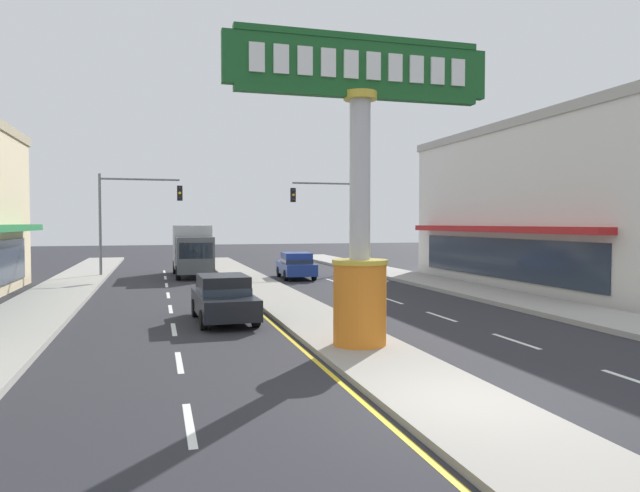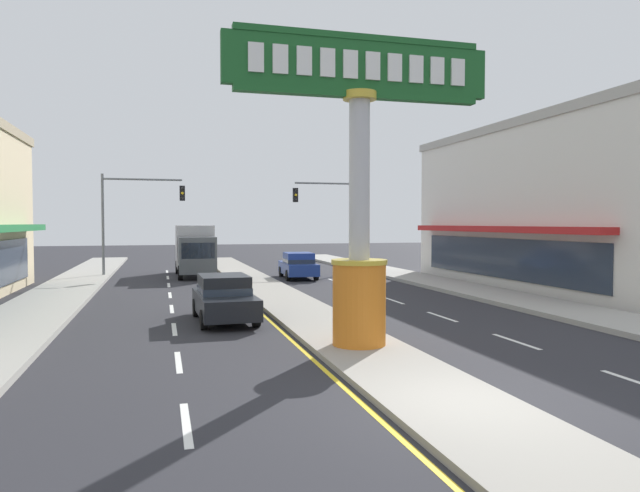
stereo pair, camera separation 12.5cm
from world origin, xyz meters
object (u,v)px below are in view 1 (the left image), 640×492
district_sign (360,200)px  traffic_light_left_side (131,207)px  traffic_light_right_side (334,208)px  box_truck_far_right_lane (192,248)px  storefront_right (570,206)px  sedan_near_left_lane (224,298)px  sedan_near_right_lane (296,265)px

district_sign → traffic_light_left_side: size_ratio=1.27×
traffic_light_right_side → box_truck_far_right_lane: 9.70m
district_sign → storefront_right: storefront_right is taller
storefront_right → box_truck_far_right_lane: bearing=149.7°
box_truck_far_right_lane → sedan_near_left_lane: 17.48m
sedan_near_right_lane → box_truck_far_right_lane: bearing=148.3°
box_truck_far_right_lane → sedan_near_right_lane: bearing=-31.7°
sedan_near_right_lane → box_truck_far_right_lane: size_ratio=0.64×
storefront_right → traffic_light_right_side: 14.82m
traffic_light_left_side → traffic_light_right_side: (12.94, 0.50, 0.00)m
district_sign → traffic_light_right_side: 24.22m
storefront_right → traffic_light_left_side: 24.90m
storefront_right → traffic_light_left_side: (-22.36, 10.94, 0.07)m
traffic_light_left_side → box_truck_far_right_lane: (3.59, 0.02, -2.55)m
traffic_light_right_side → sedan_near_right_lane: traffic_light_right_side is taller
storefront_right → traffic_light_right_side: storefront_right is taller
traffic_light_right_side → district_sign: bearing=-105.5°
storefront_right → traffic_light_right_side: size_ratio=3.07×
traffic_light_left_side → traffic_light_right_side: bearing=2.2°
district_sign → traffic_light_left_side: 23.73m
district_sign → storefront_right: size_ratio=0.41×
storefront_right → sedan_near_left_lane: size_ratio=4.37×
box_truck_far_right_lane → sedan_near_left_lane: (-0.01, -17.46, -0.91)m
traffic_light_right_side → sedan_near_left_lane: traffic_light_right_side is taller
storefront_right → sedan_near_left_lane: (-18.78, -6.50, -3.39)m
traffic_light_left_side → storefront_right: bearing=-26.1°
traffic_light_left_side → traffic_light_right_side: same height
district_sign → box_truck_far_right_lane: 23.13m
traffic_light_left_side → sedan_near_left_lane: 18.13m
district_sign → traffic_light_left_side: (-6.47, 22.83, 0.40)m
traffic_light_left_side → sedan_near_left_lane: size_ratio=1.42×
storefront_right → sedan_near_right_lane: (-13.02, 7.40, -3.39)m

